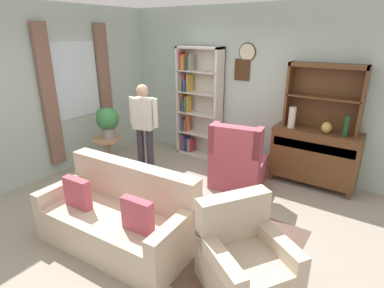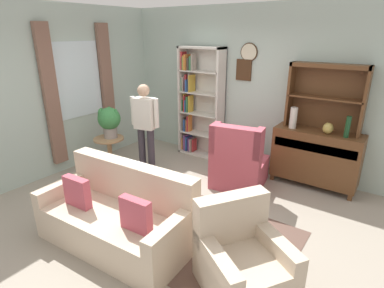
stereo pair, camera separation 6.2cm
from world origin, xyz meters
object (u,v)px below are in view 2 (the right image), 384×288
Objects in this scene: vase_tall at (293,118)px; plant_stand at (110,150)px; bottle_wine at (348,127)px; coffee_table at (164,192)px; sideboard at (316,156)px; book_stack at (160,183)px; potted_plant_large at (109,120)px; potted_plant_small at (102,171)px; bookshelf at (198,104)px; wingback_chair at (238,164)px; sideboard_hutch at (327,88)px; person_reading at (145,123)px; vase_round at (328,128)px; armchair_floral at (242,262)px; couch_floral at (118,218)px.

plant_stand is (-2.73, -1.40, -0.71)m from vase_tall.
bottle_wine reaches higher than coffee_table.
book_stack is at bearing -125.16° from sideboard.
bottle_wine is (0.78, -0.01, -0.01)m from vase_tall.
potted_plant_small is (0.19, -0.40, -0.75)m from potted_plant_large.
sideboard reaches higher than book_stack.
bookshelf is at bearing 176.29° from bottle_wine.
vase_tall is 0.32× the size of wingback_chair.
sideboard_hutch reaches higher than book_stack.
book_stack is at bearing -123.78° from sideboard_hutch.
wingback_chair is 4.96× the size of book_stack.
sideboard_hutch is 3.51× the size of bottle_wine.
sideboard_hutch reaches higher than plant_stand.
potted_plant_large is (-3.12, -1.43, 0.41)m from sideboard.
sideboard is at bearing 25.55° from person_reading.
sideboard_hutch reaches higher than wingback_chair.
book_stack reaches higher than coffee_table.
wingback_chair is 1.42m from book_stack.
bottle_wine reaches higher than wingback_chair.
bottle_wine is 2.76m from book_stack.
vase_round reaches higher than sideboard.
bottle_wine is (0.39, -0.20, -0.48)m from sideboard_hutch.
coffee_table is at bearing -38.12° from person_reading.
bottle_wine is 0.29× the size of armchair_floral.
book_stack is (-1.48, 0.54, 0.18)m from armchair_floral.
coffee_table is (1.73, -0.63, -0.57)m from potted_plant_large.
sideboard_hutch is 6.47× the size of vase_round.
bookshelf is 1.68m from wingback_chair.
wingback_chair reaches higher than coffee_table.
potted_plant_large is at bearing 159.95° from coffee_table.
bookshelf reaches higher than bottle_wine.
potted_plant_large is at bearing 159.68° from book_stack.
bookshelf reaches higher than potted_plant_small.
plant_stand is at bearing -156.59° from vase_round.
sideboard is 7.65× the size of vase_round.
bookshelf reaches higher than potted_plant_large.
bottle_wine is 1.09× the size of potted_plant_small.
sideboard is at bearing 24.72° from potted_plant_large.
person_reading is (-2.53, 1.40, 0.62)m from armchair_floral.
plant_stand is 0.87m from person_reading.
potted_plant_small is at bearing -145.37° from vase_tall.
vase_round is at bearing 22.85° from potted_plant_large.
person_reading reaches higher than sideboard.
vase_round reaches higher than potted_plant_small.
potted_plant_large is at bearing 159.82° from armchair_floral.
bookshelf reaches higher than plant_stand.
potted_plant_large reaches higher than vase_round.
sideboard is 3.15m from couch_floral.
potted_plant_large is at bearing 79.95° from plant_stand.
book_stack is (-1.58, -1.99, -0.54)m from vase_round.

